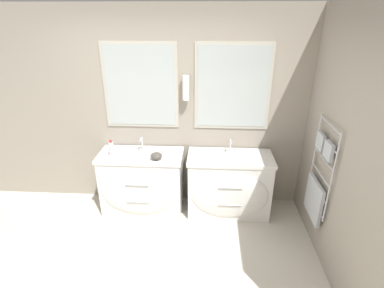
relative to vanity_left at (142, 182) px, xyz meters
The scene contains 9 objects.
wall_back 1.00m from the vanity_left, 49.18° to the left, with size 5.29×0.17×2.60m.
wall_right 2.39m from the vanity_left, 14.97° to the right, with size 0.13×3.40×2.60m.
vanity_left is the anchor object (origin of this frame).
vanity_right 1.15m from the vanity_left, ahead, with size 1.08×0.57×0.83m.
faucet_left 0.51m from the vanity_left, 90.00° to the left, with size 0.17×0.11×0.18m.
faucet_right 1.26m from the vanity_left, ahead, with size 0.17×0.11×0.18m.
toiletry_bottle 0.61m from the vanity_left, behind, with size 0.06×0.06×0.22m.
amenity_bowl 0.52m from the vanity_left, 23.89° to the right, with size 0.14×0.14×0.09m.
soap_dish 1.06m from the vanity_left, ahead, with size 0.11×0.08×0.04m.
Camera 1 is at (0.59, -2.07, 2.52)m, focal length 28.00 mm.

